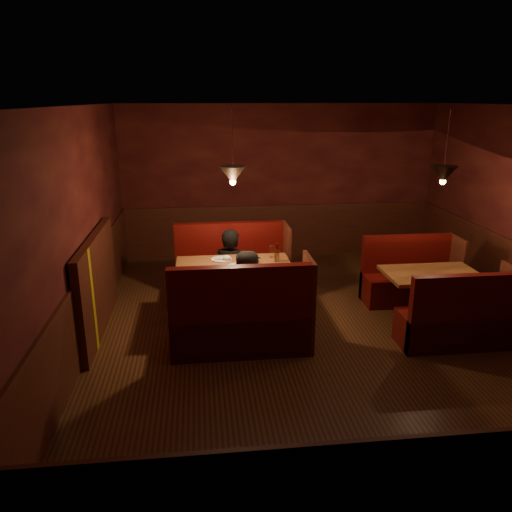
{
  "coord_description": "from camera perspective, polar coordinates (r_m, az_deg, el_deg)",
  "views": [
    {
      "loc": [
        -1.55,
        -5.94,
        2.98
      ],
      "look_at": [
        -0.81,
        0.44,
        0.95
      ],
      "focal_mm": 35.0,
      "sensor_mm": 36.0,
      "label": 1
    }
  ],
  "objects": [
    {
      "name": "second_table",
      "position": [
        7.26,
        19.36,
        -3.18
      ],
      "size": [
        1.28,
        0.82,
        0.72
      ],
      "color": "brown",
      "rests_on": "ground"
    },
    {
      "name": "second_bench_near",
      "position": [
        6.72,
        22.16,
        -7.11
      ],
      "size": [
        1.41,
        0.53,
        1.01
      ],
      "color": "#3A0404",
      "rests_on": "ground"
    },
    {
      "name": "main_table",
      "position": [
        6.8,
        -2.38,
        -2.54
      ],
      "size": [
        1.56,
        0.95,
        1.09
      ],
      "color": "brown",
      "rests_on": "ground"
    },
    {
      "name": "main_bench_far",
      "position": [
        7.72,
        -2.72,
        -2.19
      ],
      "size": [
        1.71,
        0.61,
        1.17
      ],
      "color": "#3A0404",
      "rests_on": "ground"
    },
    {
      "name": "main_bench_near",
      "position": [
        6.09,
        -1.55,
        -7.79
      ],
      "size": [
        1.71,
        0.61,
        1.17
      ],
      "color": "#3A0404",
      "rests_on": "ground"
    },
    {
      "name": "room",
      "position": [
        6.41,
        5.17,
        -0.03
      ],
      "size": [
        6.02,
        7.02,
        2.92
      ],
      "color": "#3B2314",
      "rests_on": "ground"
    },
    {
      "name": "diner_a",
      "position": [
        7.33,
        -2.94,
        -0.01
      ],
      "size": [
        0.65,
        0.54,
        1.54
      ],
      "primitive_type": "imported",
      "rotation": [
        0.0,
        0.0,
        2.79
      ],
      "color": "black",
      "rests_on": "ground"
    },
    {
      "name": "diner_b",
      "position": [
        6.17,
        -0.63,
        -3.32
      ],
      "size": [
        0.89,
        0.78,
        1.56
      ],
      "primitive_type": "imported",
      "rotation": [
        0.0,
        0.0,
        0.28
      ],
      "color": "#35322D",
      "rests_on": "ground"
    },
    {
      "name": "second_bench_far",
      "position": [
        7.98,
        17.08,
        -2.7
      ],
      "size": [
        1.41,
        0.53,
        1.01
      ],
      "color": "#3A0404",
      "rests_on": "ground"
    }
  ]
}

